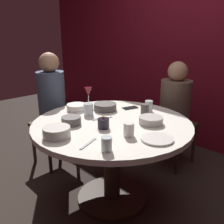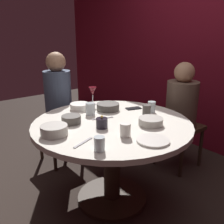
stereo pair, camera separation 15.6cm
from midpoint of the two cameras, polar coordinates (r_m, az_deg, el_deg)
ground_plane at (r=2.32m, az=2.04°, el=-19.23°), size 8.00×8.00×0.00m
back_wall at (r=3.13m, az=25.32°, el=14.44°), size 6.00×0.10×2.60m
dining_table at (r=2.03m, az=2.21°, el=-6.48°), size 1.26×1.26×0.72m
seated_diner_left at (r=2.68m, az=-10.68°, el=3.41°), size 0.40×0.40×1.21m
seated_diner_back at (r=2.65m, az=17.37°, el=1.78°), size 0.40×0.40×1.12m
candle_holder at (r=1.83m, az=0.09°, el=-2.59°), size 0.09×0.09×0.10m
wine_glass at (r=2.40m, az=-2.63°, el=4.63°), size 0.08×0.08×0.18m
dinner_plate at (r=1.65m, az=12.11°, el=-6.47°), size 0.22×0.22×0.01m
cell_phone at (r=2.31m, az=6.90°, el=0.83°), size 0.11×0.15×0.01m
bowl_serving_large at (r=1.93m, az=11.21°, el=-2.17°), size 0.19×0.19×0.06m
bowl_salad_center at (r=1.94m, az=-7.10°, el=-1.73°), size 0.15×0.15×0.06m
bowl_small_white at (r=2.29m, az=-5.49°, el=1.29°), size 0.18×0.18×0.05m
bowl_sauce_side at (r=1.73m, az=-10.69°, el=-4.19°), size 0.19×0.19×0.07m
bowl_rice_portion at (r=2.25m, az=1.05°, el=1.20°), size 0.20×0.20×0.06m
cup_near_candle at (r=2.10m, az=10.07°, el=0.26°), size 0.07×0.07×0.10m
cup_by_left_diner at (r=1.69m, az=5.75°, el=-4.15°), size 0.07×0.07×0.09m
cup_by_right_diner at (r=2.12m, az=-2.93°, el=0.71°), size 0.08×0.08×0.10m
cup_center_front at (r=2.22m, az=11.10°, el=1.11°), size 0.07×0.07×0.10m
cup_far_edge at (r=1.48m, az=0.12°, el=-7.38°), size 0.07×0.07×0.09m
fork_near_plate at (r=1.60m, az=-3.90°, el=-7.09°), size 0.08×0.18×0.01m
knife_near_plate at (r=2.03m, az=0.07°, el=-1.48°), size 0.07×0.18×0.01m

